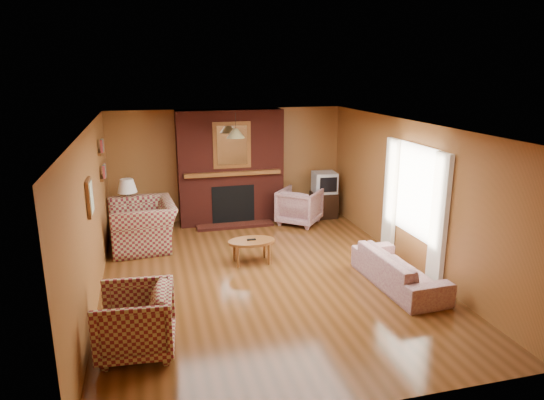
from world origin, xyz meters
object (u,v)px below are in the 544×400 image
object	(u,v)px
fireplace	(231,168)
side_table	(130,224)
plaid_armchair	(135,321)
table_lamp	(128,193)
tv_stand	(324,205)
coffee_table	(251,243)
floral_armchair	(299,206)
floral_sofa	(399,269)
crt_tv	(325,182)
plaid_loveseat	(143,225)

from	to	relation	value
fireplace	side_table	size ratio (longest dim) A/B	4.23
plaid_armchair	fireplace	bearing A→B (deg)	162.35
table_lamp	tv_stand	bearing A→B (deg)	4.82
fireplace	table_lamp	size ratio (longest dim) A/B	3.93
table_lamp	plaid_armchair	bearing A→B (deg)	-87.93
coffee_table	table_lamp	distance (m)	2.79
fireplace	side_table	distance (m)	2.35
fireplace	table_lamp	xyz separation A→B (m)	(-2.10, -0.53, -0.27)
floral_armchair	plaid_armchair	bearing A→B (deg)	91.68
plaid_armchair	coffee_table	distance (m)	2.97
fireplace	floral_sofa	xyz separation A→B (m)	(1.90, -3.82, -0.92)
side_table	floral_sofa	bearing A→B (deg)	-39.43
crt_tv	plaid_loveseat	bearing A→B (deg)	-166.62
coffee_table	tv_stand	world-z (taller)	tv_stand
fireplace	plaid_armchair	size ratio (longest dim) A/B	2.75
coffee_table	table_lamp	world-z (taller)	table_lamp
table_lamp	tv_stand	world-z (taller)	table_lamp
floral_sofa	crt_tv	world-z (taller)	crt_tv
floral_armchair	side_table	bearing A→B (deg)	40.82
plaid_loveseat	coffee_table	world-z (taller)	plaid_loveseat
plaid_armchair	table_lamp	distance (m)	4.18
plaid_armchair	floral_armchair	xyz separation A→B (m)	(3.33, 4.18, -0.02)
coffee_table	side_table	distance (m)	2.74
floral_sofa	side_table	xyz separation A→B (m)	(-4.00, 3.29, 0.02)
table_lamp	crt_tv	size ratio (longest dim) A/B	1.17
floral_armchair	crt_tv	xyz separation A→B (m)	(0.67, 0.31, 0.42)
coffee_table	crt_tv	bearing A→B (deg)	45.78
plaid_loveseat	floral_armchair	xyz separation A→B (m)	(3.23, 0.62, -0.05)
tv_stand	plaid_loveseat	bearing A→B (deg)	-167.83
floral_sofa	crt_tv	xyz separation A→B (m)	(0.15, 3.63, 0.53)
floral_armchair	tv_stand	world-z (taller)	floral_armchair
side_table	crt_tv	distance (m)	4.20
floral_sofa	side_table	distance (m)	5.18
plaid_armchair	tv_stand	xyz separation A→B (m)	(4.00, 4.49, -0.11)
plaid_armchair	floral_sofa	bearing A→B (deg)	107.50
fireplace	plaid_armchair	distance (m)	5.13
floral_sofa	table_lamp	size ratio (longest dim) A/B	2.95
floral_sofa	coffee_table	size ratio (longest dim) A/B	2.26
tv_stand	crt_tv	distance (m)	0.51
floral_armchair	side_table	size ratio (longest dim) A/B	1.46
table_lamp	crt_tv	xyz separation A→B (m)	(4.15, 0.34, -0.12)
plaid_armchair	tv_stand	size ratio (longest dim) A/B	1.54
floral_armchair	tv_stand	distance (m)	0.75
fireplace	tv_stand	world-z (taller)	fireplace
floral_sofa	plaid_armchair	bearing A→B (deg)	99.94
tv_stand	floral_armchair	bearing A→B (deg)	-156.21
plaid_loveseat	side_table	xyz separation A→B (m)	(-0.25, 0.58, -0.14)
floral_armchair	coffee_table	distance (m)	2.38
plaid_armchair	table_lamp	xyz separation A→B (m)	(-0.15, 4.14, 0.51)
coffee_table	side_table	bearing A→B (deg)	137.72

